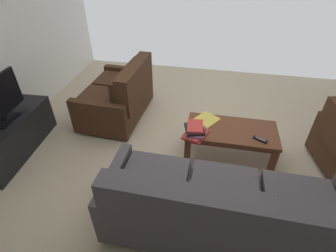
{
  "coord_description": "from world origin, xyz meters",
  "views": [
    {
      "loc": [
        -0.17,
        2.41,
        2.28
      ],
      "look_at": [
        0.23,
        0.35,
        0.72
      ],
      "focal_mm": 27.84,
      "sensor_mm": 36.0,
      "label": 1
    }
  ],
  "objects_px": {
    "book_stack": "(195,131)",
    "loose_magazine": "(206,120)",
    "coffee_table": "(231,134)",
    "tv_remote": "(260,140)",
    "sofa_main": "(222,212)",
    "loveseat_near": "(120,96)",
    "tv_stand": "(13,137)"
  },
  "relations": [
    {
      "from": "book_stack",
      "to": "loose_magazine",
      "type": "xyz_separation_m",
      "value": [
        -0.1,
        -0.32,
        -0.06
      ]
    },
    {
      "from": "coffee_table",
      "to": "tv_remote",
      "type": "distance_m",
      "value": 0.35
    },
    {
      "from": "sofa_main",
      "to": "loveseat_near",
      "type": "xyz_separation_m",
      "value": [
        1.52,
        -1.72,
        -0.01
      ]
    },
    {
      "from": "loveseat_near",
      "to": "tv_remote",
      "type": "relative_size",
      "value": 7.68
    },
    {
      "from": "book_stack",
      "to": "loose_magazine",
      "type": "height_order",
      "value": "book_stack"
    },
    {
      "from": "coffee_table",
      "to": "tv_stand",
      "type": "xyz_separation_m",
      "value": [
        2.65,
        0.42,
        -0.12
      ]
    },
    {
      "from": "coffee_table",
      "to": "tv_remote",
      "type": "xyz_separation_m",
      "value": [
        -0.31,
        0.14,
        0.08
      ]
    },
    {
      "from": "tv_remote",
      "to": "tv_stand",
      "type": "bearing_deg",
      "value": 5.39
    },
    {
      "from": "tv_stand",
      "to": "book_stack",
      "type": "bearing_deg",
      "value": -174.07
    },
    {
      "from": "tv_stand",
      "to": "book_stack",
      "type": "distance_m",
      "value": 2.26
    },
    {
      "from": "tv_remote",
      "to": "loose_magazine",
      "type": "xyz_separation_m",
      "value": [
        0.62,
        -0.27,
        -0.01
      ]
    },
    {
      "from": "sofa_main",
      "to": "tv_remote",
      "type": "xyz_separation_m",
      "value": [
        -0.39,
        -0.97,
        0.07
      ]
    },
    {
      "from": "loveseat_near",
      "to": "loose_magazine",
      "type": "xyz_separation_m",
      "value": [
        -1.29,
        0.47,
        0.07
      ]
    },
    {
      "from": "coffee_table",
      "to": "tv_remote",
      "type": "height_order",
      "value": "tv_remote"
    },
    {
      "from": "sofa_main",
      "to": "tv_stand",
      "type": "xyz_separation_m",
      "value": [
        2.57,
        -0.69,
        -0.13
      ]
    },
    {
      "from": "loveseat_near",
      "to": "loose_magazine",
      "type": "height_order",
      "value": "loveseat_near"
    },
    {
      "from": "loveseat_near",
      "to": "tv_stand",
      "type": "distance_m",
      "value": 1.47
    },
    {
      "from": "loveseat_near",
      "to": "loose_magazine",
      "type": "relative_size",
      "value": 4.25
    },
    {
      "from": "book_stack",
      "to": "loose_magazine",
      "type": "distance_m",
      "value": 0.34
    },
    {
      "from": "tv_stand",
      "to": "book_stack",
      "type": "height_order",
      "value": "book_stack"
    },
    {
      "from": "loveseat_near",
      "to": "tv_stand",
      "type": "xyz_separation_m",
      "value": [
        1.05,
        1.02,
        -0.12
      ]
    },
    {
      "from": "tv_stand",
      "to": "tv_remote",
      "type": "relative_size",
      "value": 7.77
    },
    {
      "from": "tv_stand",
      "to": "tv_remote",
      "type": "distance_m",
      "value": 2.98
    },
    {
      "from": "loveseat_near",
      "to": "coffee_table",
      "type": "height_order",
      "value": "loveseat_near"
    },
    {
      "from": "tv_remote",
      "to": "coffee_table",
      "type": "bearing_deg",
      "value": -25.08
    },
    {
      "from": "tv_stand",
      "to": "tv_remote",
      "type": "height_order",
      "value": "tv_stand"
    },
    {
      "from": "tv_stand",
      "to": "loose_magazine",
      "type": "bearing_deg",
      "value": -166.69
    },
    {
      "from": "coffee_table",
      "to": "loose_magazine",
      "type": "distance_m",
      "value": 0.35
    },
    {
      "from": "sofa_main",
      "to": "loose_magazine",
      "type": "bearing_deg",
      "value": -79.29
    },
    {
      "from": "loose_magazine",
      "to": "sofa_main",
      "type": "bearing_deg",
      "value": -46.16
    },
    {
      "from": "loose_magazine",
      "to": "tv_remote",
      "type": "bearing_deg",
      "value": 9.39
    },
    {
      "from": "tv_remote",
      "to": "loose_magazine",
      "type": "relative_size",
      "value": 0.55
    }
  ]
}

